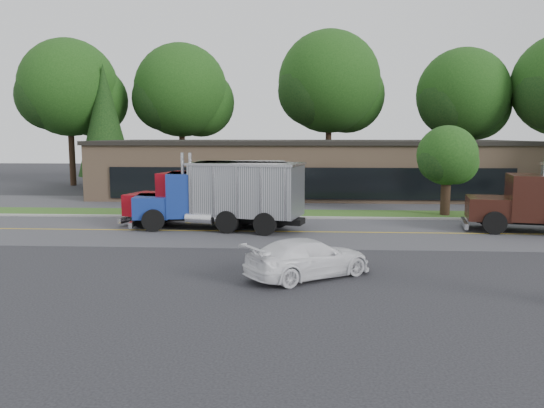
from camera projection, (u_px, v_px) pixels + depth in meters
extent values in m
plane|color=#37373D|center=(254.00, 282.00, 17.14)|extent=(140.00, 140.00, 0.00)
cube|color=#55555A|center=(271.00, 232.00, 26.05)|extent=(60.00, 8.00, 0.02)
cube|color=gold|center=(271.00, 232.00, 26.05)|extent=(60.00, 0.12, 0.01)
cube|color=#9E9E99|center=(275.00, 218.00, 30.21)|extent=(60.00, 0.30, 0.12)
cube|color=#26541C|center=(276.00, 214.00, 31.99)|extent=(60.00, 3.40, 0.03)
cube|color=#55555A|center=(280.00, 203.00, 36.94)|extent=(60.00, 7.00, 0.02)
cube|color=#9D7B60|center=(308.00, 169.00, 42.51)|extent=(32.00, 12.00, 4.00)
cylinder|color=#382619|center=(72.00, 160.00, 49.62)|extent=(0.56, 0.56, 4.87)
sphere|color=#163D10|center=(69.00, 88.00, 48.77)|extent=(8.91, 8.91, 8.91)
sphere|color=#163D10|center=(92.00, 101.00, 49.92)|extent=(6.68, 6.68, 6.68)
sphere|color=black|center=(50.00, 96.00, 48.13)|extent=(6.13, 6.13, 6.13)
cylinder|color=#382619|center=(182.00, 159.00, 51.05)|extent=(0.56, 0.56, 4.81)
sphere|color=#163D10|center=(181.00, 90.00, 50.20)|extent=(8.79, 8.79, 8.79)
sphere|color=#163D10|center=(201.00, 103.00, 51.34)|extent=(6.59, 6.59, 6.59)
sphere|color=black|center=(165.00, 99.00, 49.57)|extent=(6.04, 6.04, 6.04)
cylinder|color=#382619|center=(328.00, 158.00, 50.24)|extent=(0.56, 0.56, 5.20)
sphere|color=#163D10|center=(329.00, 82.00, 49.32)|extent=(9.50, 9.50, 9.50)
sphere|color=#163D10|center=(347.00, 95.00, 50.55)|extent=(7.13, 7.13, 7.13)
sphere|color=black|center=(313.00, 91.00, 48.64)|extent=(6.53, 6.53, 6.53)
cylinder|color=#382619|center=(460.00, 162.00, 48.62)|extent=(0.56, 0.56, 4.51)
sphere|color=#163D10|center=(463.00, 94.00, 47.83)|extent=(8.26, 8.26, 8.26)
sphere|color=#163D10|center=(476.00, 106.00, 48.89)|extent=(6.19, 6.19, 6.19)
sphere|color=black|center=(450.00, 102.00, 47.23)|extent=(5.68, 5.68, 5.68)
cylinder|color=#382619|center=(107.00, 182.00, 47.67)|extent=(0.44, 0.44, 1.00)
cone|color=black|center=(105.00, 120.00, 46.95)|extent=(4.83, 4.83, 9.87)
cylinder|color=#382619|center=(445.00, 199.00, 31.31)|extent=(0.56, 0.56, 1.91)
sphere|color=#163D10|center=(447.00, 155.00, 30.97)|extent=(3.49, 3.49, 3.49)
sphere|color=#163D10|center=(456.00, 162.00, 31.42)|extent=(2.62, 2.62, 2.62)
sphere|color=black|center=(439.00, 161.00, 30.72)|extent=(2.40, 2.40, 2.40)
cube|color=black|center=(218.00, 217.00, 26.89)|extent=(8.83, 3.19, 0.28)
cube|color=maroon|center=(151.00, 204.00, 27.98)|extent=(2.63, 2.76, 1.10)
cube|color=maroon|center=(180.00, 194.00, 27.38)|extent=(2.09, 2.71, 2.20)
cube|color=black|center=(169.00, 185.00, 27.53)|extent=(0.58, 2.05, 0.90)
cube|color=silver|center=(247.00, 190.00, 26.24)|extent=(5.75, 3.75, 2.50)
cube|color=silver|center=(246.00, 164.00, 26.07)|extent=(5.94, 3.93, 0.12)
cylinder|color=black|center=(165.00, 211.00, 29.08)|extent=(1.15, 0.61, 1.10)
cylinder|color=black|center=(143.00, 217.00, 26.91)|extent=(1.15, 0.61, 1.10)
cylinder|color=black|center=(262.00, 216.00, 27.39)|extent=(1.15, 0.61, 1.10)
cylinder|color=black|center=(246.00, 223.00, 25.22)|extent=(1.15, 0.61, 1.10)
cube|color=black|center=(217.00, 216.00, 27.27)|extent=(7.40, 1.77, 0.28)
cube|color=navy|center=(154.00, 206.00, 27.04)|extent=(1.99, 2.47, 1.10)
cube|color=navy|center=(182.00, 194.00, 27.03)|extent=(1.52, 2.52, 2.20)
cube|color=black|center=(171.00, 187.00, 26.96)|extent=(0.28, 2.09, 0.90)
cube|color=silver|center=(241.00, 188.00, 27.14)|extent=(4.63, 2.95, 2.50)
cube|color=silver|center=(241.00, 163.00, 26.97)|extent=(4.79, 3.11, 0.12)
cylinder|color=black|center=(161.00, 213.00, 28.26)|extent=(1.13, 0.46, 1.10)
cylinder|color=black|center=(153.00, 220.00, 25.98)|extent=(1.13, 0.46, 1.10)
cylinder|color=black|center=(247.00, 213.00, 28.48)|extent=(1.13, 0.46, 1.10)
cylinder|color=black|center=(248.00, 220.00, 26.21)|extent=(1.13, 0.46, 1.10)
cube|color=#331711|center=(488.00, 208.00, 26.32)|extent=(2.40, 2.65, 1.10)
cube|color=#331711|center=(524.00, 197.00, 25.83)|extent=(1.89, 2.64, 2.20)
cube|color=black|center=(511.00, 189.00, 25.94)|extent=(0.48, 2.07, 0.90)
cylinder|color=black|center=(488.00, 216.00, 27.45)|extent=(1.15, 0.56, 1.10)
cylinder|color=black|center=(495.00, 223.00, 25.24)|extent=(1.15, 0.56, 1.10)
imported|color=white|center=(308.00, 258.00, 17.70)|extent=(4.71, 4.04, 1.30)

